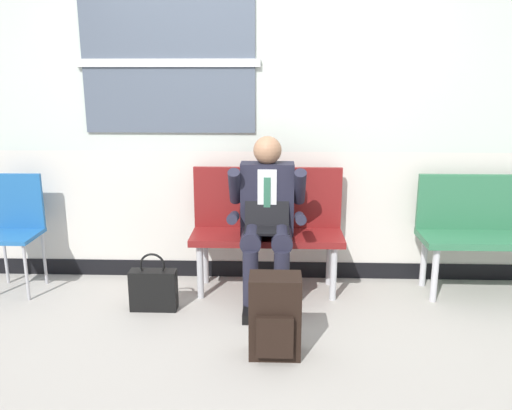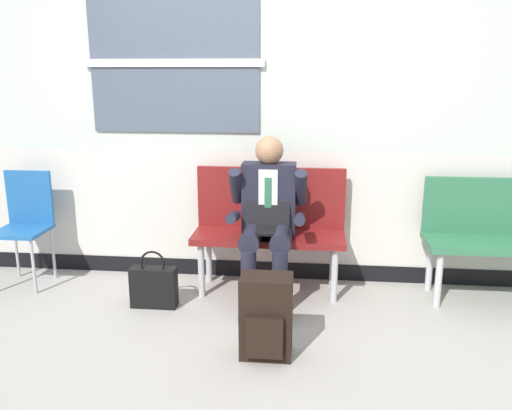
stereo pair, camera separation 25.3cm
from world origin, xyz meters
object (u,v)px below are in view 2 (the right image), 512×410
(bench_with_person, at_px, (270,222))
(backpack, at_px, (266,317))
(person_seated, at_px, (268,216))
(handbag, at_px, (154,286))
(bench_empty, at_px, (499,231))
(folding_chair, at_px, (26,217))

(bench_with_person, relative_size, backpack, 2.28)
(person_seated, height_order, handbag, person_seated)
(bench_empty, height_order, folding_chair, same)
(folding_chair, bearing_deg, bench_with_person, 2.13)
(person_seated, bearing_deg, bench_with_person, 90.00)
(bench_with_person, distance_m, person_seated, 0.23)
(bench_with_person, height_order, backpack, bench_with_person)
(bench_empty, distance_m, person_seated, 1.74)
(bench_with_person, distance_m, handbag, 1.00)
(person_seated, distance_m, handbag, 0.98)
(backpack, xyz_separation_m, handbag, (-0.88, 0.60, -0.09))
(person_seated, relative_size, backpack, 2.39)
(bench_empty, height_order, person_seated, person_seated)
(bench_with_person, relative_size, folding_chair, 1.28)
(bench_with_person, xyz_separation_m, bench_empty, (1.72, -0.00, -0.02))
(folding_chair, bearing_deg, person_seated, -3.83)
(person_seated, bearing_deg, handbag, -163.71)
(bench_empty, relative_size, handbag, 2.52)
(backpack, distance_m, handbag, 1.07)
(person_seated, height_order, backpack, person_seated)
(handbag, xyz_separation_m, folding_chair, (-1.15, 0.37, 0.39))
(folding_chair, bearing_deg, bench_empty, 1.06)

